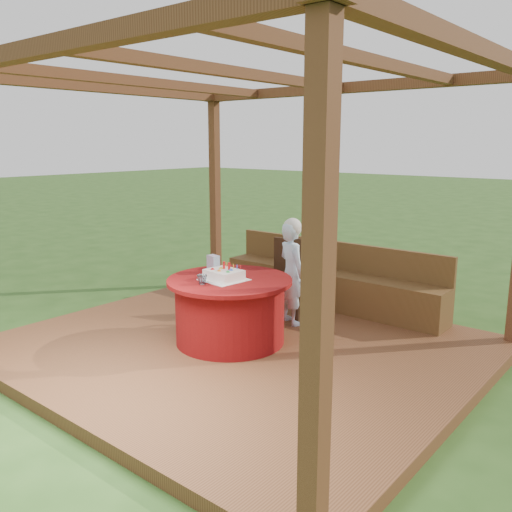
{
  "coord_description": "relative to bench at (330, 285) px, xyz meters",
  "views": [
    {
      "loc": [
        3.47,
        -3.97,
        2.15
      ],
      "look_at": [
        0.0,
        0.25,
        1.0
      ],
      "focal_mm": 38.0,
      "sensor_mm": 36.0,
      "label": 1
    }
  ],
  "objects": [
    {
      "name": "ground",
      "position": [
        0.0,
        -1.72,
        -0.38
      ],
      "size": [
        60.0,
        60.0,
        0.0
      ],
      "primitive_type": "plane",
      "color": "#284D19",
      "rests_on": "ground"
    },
    {
      "name": "deck",
      "position": [
        0.0,
        -1.72,
        -0.32
      ],
      "size": [
        4.5,
        4.0,
        0.12
      ],
      "primitive_type": "cube",
      "color": "brown",
      "rests_on": "ground"
    },
    {
      "name": "pergola",
      "position": [
        0.0,
        -1.72,
        2.02
      ],
      "size": [
        4.5,
        4.0,
        2.72
      ],
      "color": "brown",
      "rests_on": "deck"
    },
    {
      "name": "bench",
      "position": [
        0.0,
        0.0,
        0.0
      ],
      "size": [
        3.0,
        0.42,
        0.8
      ],
      "color": "brown",
      "rests_on": "deck"
    },
    {
      "name": "table",
      "position": [
        -0.12,
        -1.74,
        0.08
      ],
      "size": [
        1.27,
        1.27,
        0.67
      ],
      "color": "maroon",
      "rests_on": "deck"
    },
    {
      "name": "chair",
      "position": [
        -0.2,
        -0.61,
        0.24
      ],
      "size": [
        0.57,
        0.57,
        0.9
      ],
      "color": "#382111",
      "rests_on": "deck"
    },
    {
      "name": "elderly_woman",
      "position": [
        0.02,
        -0.85,
        0.35
      ],
      "size": [
        0.5,
        0.43,
        1.21
      ],
      "color": "#9EC9EB",
      "rests_on": "deck"
    },
    {
      "name": "birthday_cake",
      "position": [
        -0.13,
        -1.82,
        0.46
      ],
      "size": [
        0.43,
        0.43,
        0.18
      ],
      "color": "white",
      "rests_on": "table"
    },
    {
      "name": "gift_bag",
      "position": [
        -0.45,
        -1.64,
        0.5
      ],
      "size": [
        0.14,
        0.1,
        0.18
      ],
      "primitive_type": "cube",
      "rotation": [
        0.0,
        0.0,
        -0.19
      ],
      "color": "pink",
      "rests_on": "table"
    },
    {
      "name": "drinking_glass",
      "position": [
        -0.19,
        -2.07,
        0.45
      ],
      "size": [
        0.12,
        0.12,
        0.09
      ],
      "primitive_type": "imported",
      "rotation": [
        0.0,
        0.0,
        -0.22
      ],
      "color": "silver",
      "rests_on": "table"
    }
  ]
}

